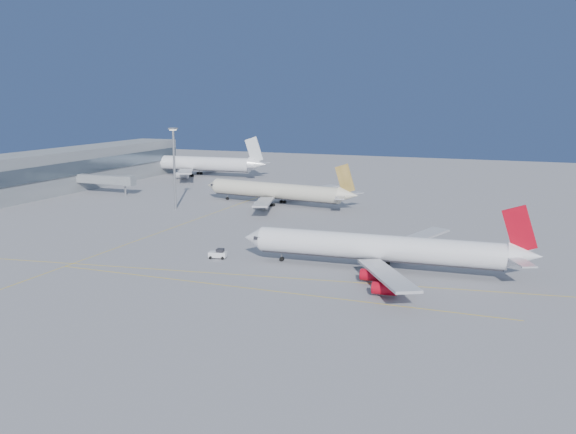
{
  "coord_description": "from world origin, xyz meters",
  "views": [
    {
      "loc": [
        50.33,
        -117.35,
        35.09
      ],
      "look_at": [
        -3.35,
        19.92,
        7.0
      ],
      "focal_mm": 40.0,
      "sensor_mm": 36.0,
      "label": 1
    }
  ],
  "objects_px": {
    "airliner_virgin": "(384,248)",
    "pushback_tug": "(218,254)",
    "light_mast": "(174,162)",
    "airliner_third": "(196,164)",
    "airliner_etihad": "(278,191)"
  },
  "relations": [
    {
      "from": "pushback_tug",
      "to": "light_mast",
      "type": "height_order",
      "value": "light_mast"
    },
    {
      "from": "airliner_virgin",
      "to": "light_mast",
      "type": "relative_size",
      "value": 2.4
    },
    {
      "from": "pushback_tug",
      "to": "light_mast",
      "type": "relative_size",
      "value": 0.16
    },
    {
      "from": "pushback_tug",
      "to": "airliner_virgin",
      "type": "bearing_deg",
      "value": -5.09
    },
    {
      "from": "airliner_third",
      "to": "pushback_tug",
      "type": "height_order",
      "value": "airliner_third"
    },
    {
      "from": "airliner_virgin",
      "to": "airliner_etihad",
      "type": "height_order",
      "value": "airliner_virgin"
    },
    {
      "from": "light_mast",
      "to": "airliner_virgin",
      "type": "bearing_deg",
      "value": -31.14
    },
    {
      "from": "airliner_virgin",
      "to": "pushback_tug",
      "type": "xyz_separation_m",
      "value": [
        -35.78,
        -3.77,
        -3.51
      ]
    },
    {
      "from": "airliner_etihad",
      "to": "airliner_third",
      "type": "bearing_deg",
      "value": 145.59
    },
    {
      "from": "airliner_etihad",
      "to": "light_mast",
      "type": "bearing_deg",
      "value": -136.8
    },
    {
      "from": "airliner_third",
      "to": "light_mast",
      "type": "xyz_separation_m",
      "value": [
        35.77,
        -76.5,
        9.49
      ]
    },
    {
      "from": "airliner_virgin",
      "to": "airliner_third",
      "type": "bearing_deg",
      "value": 129.77
    },
    {
      "from": "light_mast",
      "to": "airliner_third",
      "type": "bearing_deg",
      "value": 115.06
    },
    {
      "from": "airliner_etihad",
      "to": "light_mast",
      "type": "distance_m",
      "value": 34.64
    },
    {
      "from": "pushback_tug",
      "to": "light_mast",
      "type": "xyz_separation_m",
      "value": [
        -41.06,
        50.19,
        13.9
      ]
    }
  ]
}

